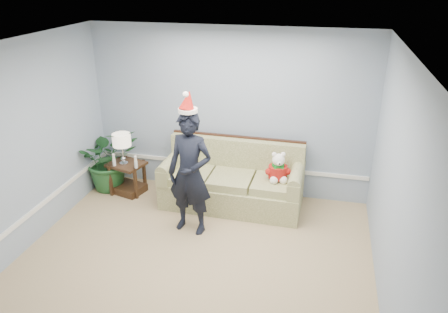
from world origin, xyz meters
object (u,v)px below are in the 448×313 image
sofa (233,182)px  houseplant (109,158)px  teddy_bear (278,170)px  side_table (128,181)px  man (190,173)px  table_lamp (122,141)px

sofa → houseplant: bearing=-180.0°
sofa → teddy_bear: size_ratio=4.73×
side_table → teddy_bear: teddy_bear is taller
man → teddy_bear: man is taller
sofa → table_lamp: bearing=-175.8°
sofa → table_lamp: size_ratio=4.15×
sofa → houseplant: (-2.13, 0.04, 0.18)m
houseplant → teddy_bear: (2.84, -0.14, 0.15)m
side_table → man: bearing=-31.4°
teddy_bear → houseplant: bearing=162.4°
sofa → houseplant: 2.14m
houseplant → table_lamp: bearing=-22.1°
side_table → sofa: bearing=1.7°
sofa → table_lamp: (-1.80, -0.10, 0.57)m
table_lamp → houseplant: 0.53m
side_table → table_lamp: size_ratio=1.25×
sofa → teddy_bear: sofa is taller
sofa → teddy_bear: 0.79m
sofa → man: size_ratio=1.23×
teddy_bear → man: bearing=-159.6°
side_table → teddy_bear: 2.53m
man → teddy_bear: bearing=44.5°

